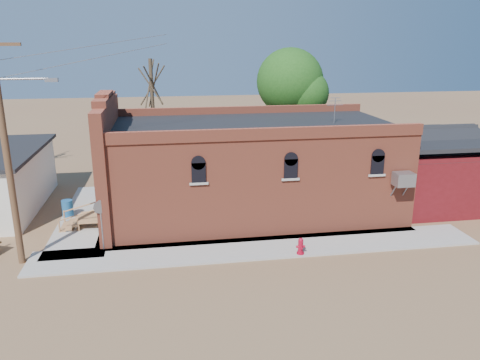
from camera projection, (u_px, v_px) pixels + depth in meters
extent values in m
plane|color=brown|center=(229.00, 261.00, 18.85)|extent=(120.00, 120.00, 0.00)
cube|color=#9E9991|center=(261.00, 248.00, 19.92)|extent=(19.00, 2.20, 0.08)
cube|color=#9E9991|center=(89.00, 216.00, 23.54)|extent=(2.60, 10.00, 0.08)
cube|color=#B04E35|center=(253.00, 170.00, 23.73)|extent=(14.00, 7.00, 4.50)
cube|color=black|center=(253.00, 125.00, 23.07)|extent=(13.80, 6.80, 0.12)
cube|color=#B04E35|center=(110.00, 163.00, 22.46)|extent=(0.50, 7.40, 5.80)
cube|color=#152896|center=(98.00, 146.00, 20.96)|extent=(0.08, 1.10, 1.56)
cube|color=gray|center=(404.00, 179.00, 20.83)|extent=(0.85, 0.65, 0.60)
cube|color=#530E11|center=(424.00, 174.00, 25.38)|extent=(5.00, 6.00, 3.20)
cylinder|color=#4E391F|center=(6.00, 153.00, 17.44)|extent=(0.26, 0.26, 9.00)
cylinder|color=gray|center=(22.00, 79.00, 16.81)|extent=(1.80, 0.08, 0.08)
cube|color=gray|center=(52.00, 80.00, 16.98)|extent=(0.45, 0.22, 0.14)
cylinder|color=#4C402B|center=(153.00, 119.00, 29.62)|extent=(0.24, 0.24, 7.50)
cylinder|color=#4C402B|center=(289.00, 124.00, 31.66)|extent=(0.28, 0.28, 6.30)
sphere|color=#1D4C15|center=(290.00, 82.00, 30.86)|extent=(4.40, 4.40, 4.40)
cylinder|color=maroon|center=(300.00, 253.00, 19.28)|extent=(0.37, 0.37, 0.06)
cylinder|color=maroon|center=(301.00, 247.00, 19.20)|extent=(0.26, 0.26, 0.53)
sphere|color=maroon|center=(301.00, 240.00, 19.12)|extent=(0.21, 0.21, 0.21)
cylinder|color=maroon|center=(302.00, 248.00, 19.07)|extent=(0.12, 0.13, 0.10)
cylinder|color=maroon|center=(297.00, 247.00, 19.18)|extent=(0.13, 0.12, 0.10)
cylinder|color=maroon|center=(304.00, 246.00, 19.22)|extent=(0.13, 0.12, 0.10)
cylinder|color=gray|center=(102.00, 227.00, 19.46)|extent=(0.06, 0.06, 1.98)
cylinder|color=gray|center=(100.00, 207.00, 19.19)|extent=(0.53, 0.32, 0.59)
cylinder|color=#A80E09|center=(100.00, 207.00, 19.22)|extent=(0.53, 0.32, 0.59)
cylinder|color=#1B538B|center=(68.00, 208.00, 23.35)|extent=(0.55, 0.55, 0.83)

